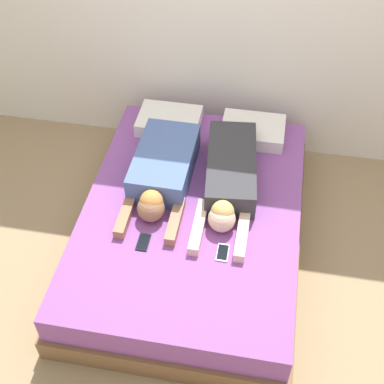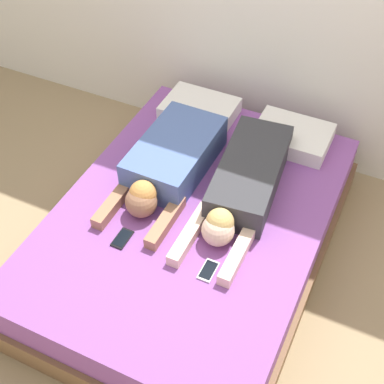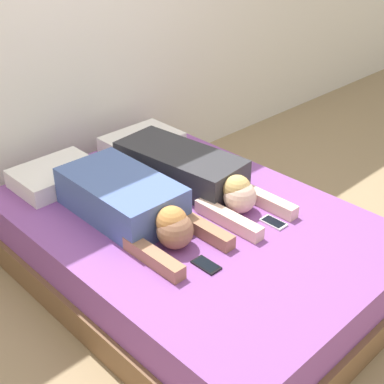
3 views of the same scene
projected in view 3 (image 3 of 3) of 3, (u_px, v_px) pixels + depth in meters
ground_plane at (192, 274)px, 3.08m from camera, size 12.00×12.00×0.00m
wall_back at (51, 9)px, 3.17m from camera, size 12.00×0.06×2.60m
bed at (192, 246)px, 2.98m from camera, size 1.52×2.11×0.40m
pillow_head_left at (56, 176)px, 3.16m from camera, size 0.48×0.35×0.11m
pillow_head_right at (142, 143)px, 3.55m from camera, size 0.48×0.35×0.11m
person_left at (131, 202)px, 2.80m from camera, size 0.40×0.99×0.21m
person_right at (192, 172)px, 3.11m from camera, size 0.42×1.15×0.21m
cell_phone_left at (206, 265)px, 2.50m from camera, size 0.07×0.14×0.01m
cell_phone_right at (273, 222)px, 2.81m from camera, size 0.07×0.14×0.01m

